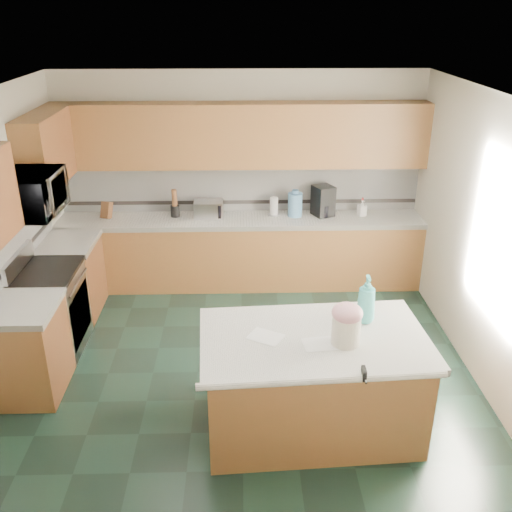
{
  "coord_description": "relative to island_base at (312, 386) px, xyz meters",
  "views": [
    {
      "loc": [
        0.01,
        -4.8,
        3.4
      ],
      "look_at": [
        0.15,
        0.35,
        1.12
      ],
      "focal_mm": 40.0,
      "sensor_mm": 36.0,
      "label": 1
    }
  ],
  "objects": [
    {
      "name": "back_upper_cab",
      "position": [
        -0.59,
        2.97,
        1.51
      ],
      "size": [
        4.6,
        0.33,
        0.78
      ],
      "primitive_type": "cube",
      "color": "brown",
      "rests_on": "wall_back"
    },
    {
      "name": "floor",
      "position": [
        -0.59,
        0.84,
        -0.43
      ],
      "size": [
        4.6,
        4.6,
        0.0
      ],
      "primitive_type": "plane",
      "color": "black",
      "rests_on": "ground"
    },
    {
      "name": "left_counter_rear",
      "position": [
        -2.59,
        2.13,
        0.46
      ],
      "size": [
        0.64,
        0.82,
        0.06
      ],
      "primitive_type": "cube",
      "color": "silver",
      "rests_on": "left_base_cab_rear"
    },
    {
      "name": "paper_towel",
      "position": [
        -0.17,
        2.94,
        0.61
      ],
      "size": [
        0.1,
        0.1,
        0.23
      ],
      "primitive_type": "cylinder",
      "color": "white",
      "rests_on": "back_countertop"
    },
    {
      "name": "range_handle",
      "position": [
        -2.27,
        1.34,
        0.35
      ],
      "size": [
        0.02,
        0.66,
        0.02
      ],
      "primitive_type": "cylinder",
      "rotation": [
        1.57,
        0.0,
        0.0
      ],
      "color": "#B7B7BC",
      "rests_on": "range_body"
    },
    {
      "name": "left_accent_band",
      "position": [
        -2.88,
        1.39,
        0.61
      ],
      "size": [
        0.01,
        2.3,
        0.05
      ],
      "primitive_type": "cube",
      "color": "black",
      "rests_on": "wall_left"
    },
    {
      "name": "ceiling",
      "position": [
        -0.59,
        0.84,
        2.27
      ],
      "size": [
        4.6,
        4.6,
        0.0
      ],
      "primitive_type": "plane",
      "color": "white",
      "rests_on": "ground"
    },
    {
      "name": "coffee_carafe",
      "position": [
        0.46,
        2.86,
        0.57
      ],
      "size": [
        0.16,
        0.16,
        0.16
      ],
      "primitive_type": "cylinder",
      "color": "black",
      "rests_on": "back_countertop"
    },
    {
      "name": "soap_back_cap",
      "position": [
        0.96,
        2.89,
        0.71
      ],
      "size": [
        0.02,
        0.02,
        0.03
      ],
      "primitive_type": "cylinder",
      "color": "red",
      "rests_on": "soap_bottle_back"
    },
    {
      "name": "treat_jar_knob_end_r",
      "position": [
        0.28,
        -0.1,
        0.82
      ],
      "size": [
        0.04,
        0.04,
        0.04
      ],
      "primitive_type": "sphere",
      "color": "tan",
      "rests_on": "treat_jar_lid"
    },
    {
      "name": "left_counter_front",
      "position": [
        -2.59,
        0.6,
        0.46
      ],
      "size": [
        0.64,
        0.72,
        0.06
      ],
      "primitive_type": "cube",
      "color": "silver",
      "rests_on": "left_base_cab_front"
    },
    {
      "name": "treat_jar_knob_end_l",
      "position": [
        0.19,
        -0.1,
        0.82
      ],
      "size": [
        0.04,
        0.04,
        0.04
      ],
      "primitive_type": "sphere",
      "color": "tan",
      "rests_on": "treat_jar_lid"
    },
    {
      "name": "back_base_cab",
      "position": [
        -0.59,
        2.84,
        0.0
      ],
      "size": [
        4.6,
        0.6,
        0.86
      ],
      "primitive_type": "cube",
      "color": "brown",
      "rests_on": "ground"
    },
    {
      "name": "left_base_cab_front",
      "position": [
        -2.59,
        0.6,
        0.0
      ],
      "size": [
        0.6,
        0.72,
        0.86
      ],
      "primitive_type": "cube",
      "color": "brown",
      "rests_on": "ground"
    },
    {
      "name": "treat_jar_lid",
      "position": [
        0.23,
        -0.1,
        0.77
      ],
      "size": [
        0.25,
        0.25,
        0.15
      ],
      "primitive_type": "ellipsoid",
      "color": "pink",
      "rests_on": "treat_jar"
    },
    {
      "name": "microwave",
      "position": [
        -2.59,
        1.34,
        1.3
      ],
      "size": [
        0.5,
        0.73,
        0.41
      ],
      "primitive_type": "imported",
      "rotation": [
        0.0,
        0.0,
        1.57
      ],
      "color": "#B7B7BC",
      "rests_on": "wall_left"
    },
    {
      "name": "soap_bottle_back",
      "position": [
        0.96,
        2.89,
        0.59
      ],
      "size": [
        0.12,
        0.12,
        0.21
      ],
      "primitive_type": "imported",
      "rotation": [
        0.0,
        0.0,
        0.33
      ],
      "color": "white",
      "rests_on": "back_countertop"
    },
    {
      "name": "wall_right",
      "position": [
        1.73,
        0.84,
        0.92
      ],
      "size": [
        0.04,
        4.6,
        2.7
      ],
      "primitive_type": "cube",
      "color": "beige",
      "rests_on": "ground"
    },
    {
      "name": "range_oven_door",
      "position": [
        -2.3,
        1.34,
        -0.03
      ],
      "size": [
        0.02,
        0.68,
        0.55
      ],
      "primitive_type": "cube",
      "color": "black",
      "rests_on": "range_body"
    },
    {
      "name": "island_bullnose",
      "position": [
        0.0,
        -0.55,
        0.46
      ],
      "size": [
        1.86,
        0.17,
        0.06
      ],
      "primitive_type": "cylinder",
      "rotation": [
        0.0,
        1.57,
        0.06
      ],
      "color": "silver",
      "rests_on": "island_base"
    },
    {
      "name": "wall_front",
      "position": [
        -0.59,
        -1.48,
        0.92
      ],
      "size": [
        4.6,
        0.04,
        2.7
      ],
      "primitive_type": "cube",
      "color": "beige",
      "rests_on": "ground"
    },
    {
      "name": "clamp_handle",
      "position": [
        0.3,
        -0.59,
        0.48
      ],
      "size": [
        0.02,
        0.07,
        0.02
      ],
      "primitive_type": "cylinder",
      "rotation": [
        1.57,
        0.0,
        0.0
      ],
      "color": "black",
      "rests_on": "island_top"
    },
    {
      "name": "paper_towel_base",
      "position": [
        -0.17,
        2.94,
        0.5
      ],
      "size": [
        0.16,
        0.16,
        0.01
      ],
      "primitive_type": "cylinder",
      "color": "#B7B7BC",
      "rests_on": "back_countertop"
    },
    {
      "name": "paper_sheet_b",
      "position": [
        -0.4,
        0.01,
        0.49
      ],
      "size": [
        0.34,
        0.31,
        0.0
      ],
      "primitive_type": "cube",
      "rotation": [
        0.0,
        0.0,
        -0.51
      ],
      "color": "white",
      "rests_on": "island_top"
    },
    {
      "name": "treat_jar_knob",
      "position": [
        0.23,
        -0.1,
        0.82
      ],
      "size": [
        0.08,
        0.03,
        0.03
      ],
      "primitive_type": "cylinder",
      "rotation": [
        0.0,
        1.57,
        0.0
      ],
      "color": "tan",
      "rests_on": "treat_jar_lid"
    },
    {
      "name": "window_light_proxy",
      "position": [
        1.7,
        0.64,
        1.07
      ],
      "size": [
        0.02,
        1.4,
        1.1
      ],
      "primitive_type": "cube",
      "color": "white",
      "rests_on": "wall_right"
    },
    {
      "name": "water_jug",
      "position": [
        0.1,
        2.9,
        0.64
      ],
      "size": [
        0.18,
        0.18,
        0.3
      ],
      "primitive_type": "cylinder",
      "color": "#578CBA",
      "rests_on": "back_countertop"
    },
    {
      "name": "utensil_bundle",
      "position": [
        -1.43,
        2.92,
        0.74
      ],
      "size": [
        0.07,
        0.07,
        0.21
      ],
      "primitive_type": "cylinder",
      "color": "#472814",
      "rests_on": "utensil_crock"
    },
    {
      "name": "soap_bottle_island",
      "position": [
        0.46,
        0.24,
        0.7
      ],
      "size": [
        0.17,
        0.17,
        0.42
      ],
      "primitive_type": "imported",
      "rotation": [
        0.0,
        0.0,
        -0.04
      ],
      "color": "#40AFAF",
      "rests_on": "island_top"
    },
    {
      "name": "clamp_body",
      "position": [
        0.3,
        -0.53,
        0.5
      ],
      "size": [
        0.03,
        0.1,
        0.09
      ],
      "primitive_type": "cube",
      "rotation": [
        0.0,
        0.0,
        -0.03
      ],
      "color": "black",
      "rests_on": "island_top"
    },
    {
      "name": "range_body",
      "position": [
        -2.59,
        1.34,
        0.01
      ],
      "size": [
        0.6,
        0.76,
        0.88
      ],
      "primitive_type": "cube",
      "color": "#B7B7BC",
      "rests_on": "ground"
    },
    {
      "name": "island_top",
      "position": [
        0.0,
        0.0,
        0.46
      ],
      "size": [
        1.92,
        1.21,
        0.06
      ],
      "primitive_type": "cube",
      "rotation": [
        0.0,
        0.0,
        0.06
      ],
      "color": "silver",
      "rests_on": "island_base"
    },
    {
      "name": "back_accent_band",
      "position": [
        -0.59,
        3.12,
        0.61
      ],
      "size": [
        4.6,
        0.01,
        0.05
      ],
      "primitive_type": "cube",
      "color": "black",
      "rests_on": "back_countertop"
    },
    {
      "name": "back_backsplash",
      "position": [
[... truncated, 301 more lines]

